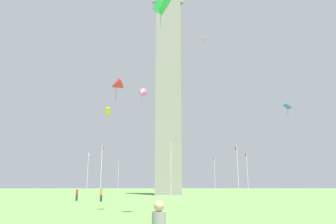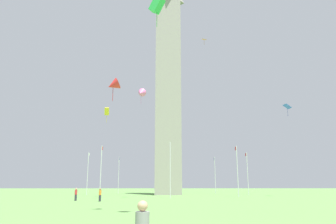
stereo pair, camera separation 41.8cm
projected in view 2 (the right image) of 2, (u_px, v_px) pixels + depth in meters
The scene contains 18 objects.
ground_plane at pixel (168, 195), 67.47m from camera, with size 260.00×260.00×0.00m, color #609347.
obelisk_monument at pixel (168, 79), 73.15m from camera, with size 5.63×5.63×51.19m.
flagpole_n at pixel (167, 174), 85.31m from camera, with size 1.12×0.14×9.01m.
flagpole_ne at pixel (119, 173), 80.17m from camera, with size 1.12×0.14×9.01m.
flagpole_e at pixel (88, 171), 68.26m from camera, with size 1.12×0.14×9.01m.
flagpole_se at pixel (101, 169), 56.56m from camera, with size 1.12×0.14×9.01m.
flagpole_s at pixel (170, 167), 51.91m from camera, with size 1.12×0.14×9.01m.
flagpole_sw at pixel (237, 169), 57.05m from camera, with size 1.12×0.14×9.01m.
flagpole_w at pixel (247, 171), 68.95m from camera, with size 1.12×0.14×9.01m.
flagpole_nw at pixel (215, 173), 80.66m from camera, with size 1.12×0.14×9.01m.
person_orange_shirt at pixel (100, 195), 41.14m from camera, with size 0.32×0.32×1.66m.
person_red_shirt at pixel (76, 194), 42.92m from camera, with size 0.32×0.32×1.67m.
kite_yellow_box at pixel (107, 111), 49.89m from camera, with size 1.03×0.71×2.46m.
kite_green_box at pixel (157, 5), 23.68m from camera, with size 1.11×1.30×2.42m.
kite_red_delta at pixel (113, 85), 26.95m from camera, with size 1.16×1.38×2.04m.
kite_orange_diamond at pixel (204, 40), 66.88m from camera, with size 1.15×1.17×1.41m.
kite_blue_diamond at pixel (287, 107), 60.66m from camera, with size 1.54×1.37×2.30m.
kite_pink_delta at pixel (141, 93), 53.54m from camera, with size 1.98×1.78×2.80m.
Camera 2 is at (-69.66, 1.44, 2.08)m, focal length 34.26 mm.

